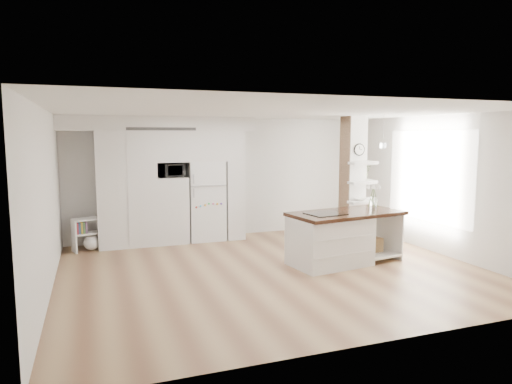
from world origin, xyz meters
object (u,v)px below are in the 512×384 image
kitchen_island (335,237)px  floor_plant_a (347,230)px  bookshelf (89,236)px  refrigerator (205,201)px

kitchen_island → floor_plant_a: (1.23, 1.64, -0.27)m
bookshelf → floor_plant_a: size_ratio=1.50×
refrigerator → floor_plant_a: refrigerator is taller
kitchen_island → floor_plant_a: kitchen_island is taller
bookshelf → floor_plant_a: bookshelf is taller
refrigerator → floor_plant_a: (2.95, -1.08, -0.65)m
refrigerator → kitchen_island: size_ratio=0.80×
kitchen_island → refrigerator: bearing=113.9°
refrigerator → bookshelf: size_ratio=2.65×
bookshelf → floor_plant_a: bearing=-27.3°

